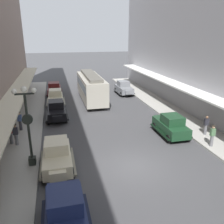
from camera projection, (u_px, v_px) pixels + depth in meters
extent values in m
plane|color=#424244|center=(134.00, 166.00, 15.35)|extent=(200.00, 200.00, 0.00)
cube|color=#A8A59E|center=(11.00, 182.00, 13.62)|extent=(3.00, 60.00, 0.15)
cube|color=#193D23|center=(170.00, 127.00, 19.87)|extent=(1.72, 3.91, 0.80)
cube|color=#193D23|center=(173.00, 120.00, 19.40)|extent=(1.45, 1.71, 0.70)
cube|color=#8C9EA8|center=(173.00, 120.00, 19.40)|extent=(1.38, 1.67, 0.42)
cube|color=#193D23|center=(160.00, 118.00, 21.82)|extent=(0.94, 0.37, 0.52)
cube|color=black|center=(160.00, 132.00, 19.76)|extent=(0.26, 3.51, 0.12)
cube|color=black|center=(180.00, 129.00, 20.18)|extent=(0.26, 3.51, 0.12)
cylinder|color=black|center=(155.00, 126.00, 21.08)|extent=(0.22, 0.68, 0.68)
cylinder|color=black|center=(171.00, 125.00, 21.43)|extent=(0.22, 0.68, 0.68)
cylinder|color=black|center=(169.00, 139.00, 18.56)|extent=(0.22, 0.68, 0.68)
cylinder|color=black|center=(187.00, 137.00, 18.92)|extent=(0.22, 0.68, 0.68)
cube|color=beige|center=(57.00, 158.00, 14.92)|extent=(1.73, 3.91, 0.80)
cube|color=beige|center=(56.00, 145.00, 14.92)|extent=(1.45, 1.71, 0.70)
cube|color=#8C9EA8|center=(56.00, 145.00, 14.92)|extent=(1.38, 1.68, 0.42)
cube|color=beige|center=(58.00, 176.00, 12.94)|extent=(0.94, 0.37, 0.52)
cube|color=#6D6856|center=(73.00, 161.00, 15.23)|extent=(0.27, 3.51, 0.12)
cube|color=#6D6856|center=(42.00, 164.00, 14.81)|extent=(0.27, 3.51, 0.12)
cylinder|color=black|center=(72.00, 174.00, 13.97)|extent=(0.22, 0.68, 0.68)
cylinder|color=black|center=(44.00, 177.00, 13.61)|extent=(0.22, 0.68, 0.68)
cylinder|color=black|center=(69.00, 152.00, 16.49)|extent=(0.22, 0.68, 0.68)
cylinder|color=black|center=(45.00, 155.00, 16.13)|extent=(0.22, 0.68, 0.68)
cube|color=slate|center=(124.00, 89.00, 33.40)|extent=(1.77, 3.93, 0.80)
cube|color=slate|center=(123.00, 84.00, 33.39)|extent=(1.47, 1.73, 0.70)
cube|color=#8C9EA8|center=(123.00, 84.00, 33.39)|extent=(1.40, 1.69, 0.42)
cube|color=slate|center=(129.00, 92.00, 31.43)|extent=(0.94, 0.38, 0.52)
cube|color=#393A3D|center=(130.00, 91.00, 33.73)|extent=(0.31, 3.51, 0.12)
cube|color=#393A3D|center=(117.00, 92.00, 33.27)|extent=(0.31, 3.51, 0.12)
cylinder|color=black|center=(132.00, 94.00, 32.47)|extent=(0.23, 0.68, 0.68)
cylinder|color=black|center=(121.00, 95.00, 32.08)|extent=(0.23, 0.68, 0.68)
cylinder|color=black|center=(126.00, 89.00, 34.97)|extent=(0.23, 0.68, 0.68)
cylinder|color=black|center=(116.00, 90.00, 34.58)|extent=(0.23, 0.68, 0.68)
cube|color=beige|center=(56.00, 99.00, 28.40)|extent=(1.75, 3.92, 0.80)
cube|color=beige|center=(55.00, 92.00, 28.40)|extent=(1.46, 1.72, 0.70)
cube|color=#8C9EA8|center=(55.00, 92.00, 28.40)|extent=(1.39, 1.68, 0.42)
cube|color=beige|center=(56.00, 103.00, 26.42)|extent=(0.94, 0.37, 0.52)
cube|color=#6D6856|center=(64.00, 101.00, 28.71)|extent=(0.29, 3.51, 0.12)
cube|color=#6D6856|center=(48.00, 102.00, 28.30)|extent=(0.29, 3.51, 0.12)
cylinder|color=black|center=(63.00, 105.00, 27.44)|extent=(0.23, 0.68, 0.68)
cylinder|color=black|center=(49.00, 106.00, 27.09)|extent=(0.23, 0.68, 0.68)
cylinder|color=black|center=(62.00, 99.00, 29.96)|extent=(0.23, 0.68, 0.68)
cylinder|color=black|center=(49.00, 100.00, 29.62)|extent=(0.23, 0.68, 0.68)
cube|color=#591919|center=(54.00, 90.00, 32.95)|extent=(1.85, 3.96, 0.80)
cube|color=#591919|center=(54.00, 85.00, 32.48)|extent=(1.50, 1.75, 0.70)
cube|color=#8C9EA8|center=(54.00, 85.00, 32.48)|extent=(1.43, 1.72, 0.42)
cube|color=#591919|center=(55.00, 86.00, 34.91)|extent=(0.95, 0.40, 0.52)
cube|color=black|center=(48.00, 92.00, 32.87)|extent=(0.37, 3.52, 0.12)
cube|color=black|center=(62.00, 92.00, 33.23)|extent=(0.37, 3.52, 0.12)
cylinder|color=black|center=(49.00, 91.00, 34.19)|extent=(0.25, 0.69, 0.68)
cylinder|color=black|center=(61.00, 90.00, 34.50)|extent=(0.25, 0.69, 0.68)
cylinder|color=black|center=(48.00, 95.00, 31.65)|extent=(0.25, 0.69, 0.68)
cylinder|color=black|center=(61.00, 95.00, 31.96)|extent=(0.25, 0.69, 0.68)
cube|color=black|center=(57.00, 112.00, 23.68)|extent=(1.76, 3.92, 0.80)
cube|color=black|center=(56.00, 104.00, 23.67)|extent=(1.46, 1.72, 0.70)
cube|color=#8C9EA8|center=(56.00, 104.00, 23.67)|extent=(1.39, 1.69, 0.42)
cube|color=black|center=(57.00, 118.00, 21.71)|extent=(0.94, 0.37, 0.52)
cube|color=black|center=(66.00, 114.00, 24.01)|extent=(0.29, 3.51, 0.12)
cube|color=black|center=(47.00, 116.00, 23.55)|extent=(0.29, 3.51, 0.12)
cylinder|color=black|center=(66.00, 120.00, 22.75)|extent=(0.23, 0.68, 0.68)
cylinder|color=black|center=(49.00, 121.00, 22.36)|extent=(0.23, 0.68, 0.68)
cylinder|color=black|center=(64.00, 111.00, 25.26)|extent=(0.23, 0.68, 0.68)
cylinder|color=black|center=(49.00, 112.00, 24.87)|extent=(0.23, 0.68, 0.68)
cube|color=#19234C|center=(66.00, 218.00, 10.05)|extent=(1.71, 3.90, 0.80)
cube|color=#19234C|center=(65.00, 200.00, 10.05)|extent=(1.44, 1.70, 0.70)
cube|color=#8C9EA8|center=(65.00, 200.00, 10.05)|extent=(1.37, 1.67, 0.42)
cube|color=black|center=(88.00, 220.00, 10.37)|extent=(0.25, 3.51, 0.12)
cylinder|color=black|center=(81.00, 202.00, 11.62)|extent=(0.22, 0.68, 0.68)
cylinder|color=black|center=(48.00, 207.00, 11.25)|extent=(0.22, 0.68, 0.68)
cube|color=#ADA899|center=(91.00, 87.00, 29.82)|extent=(2.54, 9.61, 2.70)
cube|color=#5F5C54|center=(91.00, 75.00, 29.34)|extent=(1.54, 8.65, 0.36)
cube|color=#8C9EA8|center=(91.00, 84.00, 29.67)|extent=(2.57, 8.84, 0.95)
cube|color=black|center=(88.00, 94.00, 32.96)|extent=(2.01, 1.21, 0.40)
cube|color=black|center=(95.00, 106.00, 27.66)|extent=(2.01, 1.21, 0.40)
cube|color=black|center=(32.00, 161.00, 15.27)|extent=(0.44, 0.44, 0.50)
cylinder|color=black|center=(28.00, 127.00, 14.53)|extent=(0.16, 0.16, 4.20)
cube|color=black|center=(24.00, 94.00, 13.87)|extent=(1.10, 0.10, 0.10)
sphere|color=white|center=(14.00, 91.00, 13.68)|extent=(0.32, 0.32, 0.32)
sphere|color=white|center=(34.00, 90.00, 13.93)|extent=(0.32, 0.32, 0.32)
sphere|color=white|center=(24.00, 89.00, 13.78)|extent=(0.36, 0.36, 0.36)
cylinder|color=black|center=(27.00, 119.00, 14.37)|extent=(0.64, 0.18, 0.64)
cylinder|color=silver|center=(28.00, 119.00, 14.46)|extent=(0.56, 0.02, 0.56)
cylinder|color=#B21E19|center=(184.00, 124.00, 21.06)|extent=(0.24, 0.24, 0.70)
sphere|color=#B21E19|center=(184.00, 121.00, 20.95)|extent=(0.20, 0.20, 0.20)
cylinder|color=slate|center=(205.00, 130.00, 19.73)|extent=(0.24, 0.24, 0.85)
cube|color=#26262D|center=(206.00, 122.00, 19.51)|extent=(0.36, 0.22, 0.56)
sphere|color=brown|center=(207.00, 117.00, 19.38)|extent=(0.22, 0.22, 0.22)
cylinder|color=slate|center=(11.00, 132.00, 19.19)|extent=(0.24, 0.24, 0.85)
cube|color=maroon|center=(9.00, 124.00, 18.97)|extent=(0.36, 0.22, 0.56)
sphere|color=tan|center=(9.00, 120.00, 18.84)|extent=(0.22, 0.22, 0.22)
cylinder|color=slate|center=(11.00, 138.00, 18.11)|extent=(0.24, 0.24, 0.85)
cube|color=maroon|center=(10.00, 130.00, 17.89)|extent=(0.36, 0.22, 0.56)
sphere|color=tan|center=(9.00, 125.00, 17.76)|extent=(0.22, 0.22, 0.22)
cylinder|color=slate|center=(212.00, 141.00, 17.69)|extent=(0.24, 0.24, 0.85)
cube|color=#4C724C|center=(213.00, 132.00, 17.46)|extent=(0.36, 0.22, 0.56)
sphere|color=tan|center=(214.00, 127.00, 17.34)|extent=(0.22, 0.22, 0.22)
cylinder|color=black|center=(214.00, 126.00, 17.30)|extent=(0.28, 0.28, 0.04)
cylinder|color=slate|center=(16.00, 140.00, 17.90)|extent=(0.24, 0.24, 0.85)
cube|color=#26262D|center=(15.00, 131.00, 17.67)|extent=(0.36, 0.22, 0.56)
sphere|color=#9E7051|center=(15.00, 126.00, 17.55)|extent=(0.22, 0.22, 0.22)
cylinder|color=black|center=(14.00, 125.00, 17.51)|extent=(0.28, 0.28, 0.04)
cylinder|color=#2D2D33|center=(21.00, 125.00, 20.64)|extent=(0.24, 0.24, 0.85)
cube|color=#3F598C|center=(20.00, 118.00, 20.41)|extent=(0.36, 0.22, 0.56)
sphere|color=tan|center=(19.00, 114.00, 20.29)|extent=(0.22, 0.22, 0.22)
cylinder|color=black|center=(19.00, 112.00, 20.25)|extent=(0.28, 0.28, 0.04)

